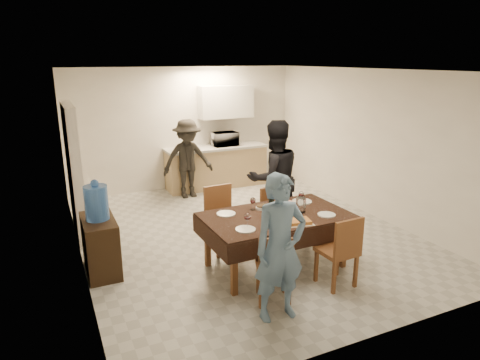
# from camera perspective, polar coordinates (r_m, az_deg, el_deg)

# --- Properties ---
(floor) EXTENTS (5.00, 6.00, 0.02)m
(floor) POSITION_cam_1_polar(r_m,az_deg,el_deg) (7.06, 0.51, -7.14)
(floor) COLOR #B3B3AE
(floor) RESTS_ON ground
(ceiling) EXTENTS (5.00, 6.00, 0.02)m
(ceiling) POSITION_cam_1_polar(r_m,az_deg,el_deg) (6.50, 0.57, 14.45)
(ceiling) COLOR white
(ceiling) RESTS_ON wall_back
(wall_back) EXTENTS (5.00, 0.02, 2.60)m
(wall_back) POSITION_cam_1_polar(r_m,az_deg,el_deg) (9.41, -7.39, 6.83)
(wall_back) COLOR white
(wall_back) RESTS_ON floor
(wall_front) EXTENTS (5.00, 0.02, 2.60)m
(wall_front) POSITION_cam_1_polar(r_m,az_deg,el_deg) (4.27, 18.21, -5.07)
(wall_front) COLOR white
(wall_front) RESTS_ON floor
(wall_left) EXTENTS (0.02, 6.00, 2.60)m
(wall_left) POSITION_cam_1_polar(r_m,az_deg,el_deg) (6.05, -21.35, 0.77)
(wall_left) COLOR white
(wall_left) RESTS_ON floor
(wall_right) EXTENTS (0.02, 6.00, 2.60)m
(wall_right) POSITION_cam_1_polar(r_m,az_deg,el_deg) (8.04, 16.90, 4.72)
(wall_right) COLOR white
(wall_right) RESTS_ON floor
(stub_partition) EXTENTS (0.15, 1.40, 2.10)m
(stub_partition) POSITION_cam_1_polar(r_m,az_deg,el_deg) (7.28, -21.24, 1.18)
(stub_partition) COLOR silver
(stub_partition) RESTS_ON floor
(kitchen_base_cabinet) EXTENTS (2.20, 0.60, 0.86)m
(kitchen_base_cabinet) POSITION_cam_1_polar(r_m,az_deg,el_deg) (9.49, -3.16, 1.65)
(kitchen_base_cabinet) COLOR tan
(kitchen_base_cabinet) RESTS_ON floor
(kitchen_worktop) EXTENTS (2.24, 0.64, 0.05)m
(kitchen_worktop) POSITION_cam_1_polar(r_m,az_deg,el_deg) (9.39, -3.21, 4.34)
(kitchen_worktop) COLOR #AEAEA9
(kitchen_worktop) RESTS_ON kitchen_base_cabinet
(upper_cabinet) EXTENTS (1.20, 0.34, 0.70)m
(upper_cabinet) POSITION_cam_1_polar(r_m,az_deg,el_deg) (9.48, -1.91, 10.38)
(upper_cabinet) COLOR silver
(upper_cabinet) RESTS_ON wall_back
(dining_table) EXTENTS (1.96, 1.17, 0.76)m
(dining_table) POSITION_cam_1_polar(r_m,az_deg,el_deg) (5.76, 4.84, -4.95)
(dining_table) COLOR black
(dining_table) RESTS_ON floor
(chair_near_left) EXTENTS (0.52, 0.53, 0.47)m
(chair_near_left) POSITION_cam_1_polar(r_m,az_deg,el_deg) (4.97, 5.02, -10.85)
(chair_near_left) COLOR brown
(chair_near_left) RESTS_ON floor
(chair_near_right) EXTENTS (0.45, 0.45, 0.51)m
(chair_near_right) POSITION_cam_1_polar(r_m,az_deg,el_deg) (5.42, 13.44, -8.44)
(chair_near_right) COLOR brown
(chair_near_right) RESTS_ON floor
(chair_far_left) EXTENTS (0.46, 0.46, 0.52)m
(chair_far_left) POSITION_cam_1_polar(r_m,az_deg,el_deg) (6.17, -1.88, -4.73)
(chair_far_left) COLOR brown
(chair_far_left) RESTS_ON floor
(chair_far_right) EXTENTS (0.48, 0.48, 0.46)m
(chair_far_right) POSITION_cam_1_polar(r_m,az_deg,el_deg) (6.59, 5.32, -4.12)
(chair_far_right) COLOR brown
(chair_far_right) RESTS_ON floor
(console) EXTENTS (0.41, 0.81, 0.75)m
(console) POSITION_cam_1_polar(r_m,az_deg,el_deg) (6.02, -18.10, -8.32)
(console) COLOR black
(console) RESTS_ON floor
(water_jug) EXTENTS (0.30, 0.30, 0.45)m
(water_jug) POSITION_cam_1_polar(r_m,az_deg,el_deg) (5.81, -18.61, -2.89)
(water_jug) COLOR #3D73CC
(water_jug) RESTS_ON console
(wine_bottle) EXTENTS (0.08, 0.08, 0.32)m
(wine_bottle) POSITION_cam_1_polar(r_m,az_deg,el_deg) (5.71, 4.20, -3.05)
(wine_bottle) COLOR black
(wine_bottle) RESTS_ON dining_table
(water_pitcher) EXTENTS (0.13, 0.13, 0.20)m
(water_pitcher) POSITION_cam_1_polar(r_m,az_deg,el_deg) (5.85, 8.10, -3.32)
(water_pitcher) COLOR white
(water_pitcher) RESTS_ON dining_table
(savoury_tart) EXTENTS (0.41, 0.34, 0.05)m
(savoury_tart) POSITION_cam_1_polar(r_m,az_deg,el_deg) (5.49, 7.73, -5.49)
(savoury_tart) COLOR #C57D39
(savoury_tart) RESTS_ON dining_table
(salad_bowl) EXTENTS (0.19, 0.19, 0.07)m
(salad_bowl) POSITION_cam_1_polar(r_m,az_deg,el_deg) (6.03, 6.49, -3.32)
(salad_bowl) COLOR silver
(salad_bowl) RESTS_ON dining_table
(mushroom_dish) EXTENTS (0.20, 0.20, 0.04)m
(mushroom_dish) POSITION_cam_1_polar(r_m,az_deg,el_deg) (5.95, 3.09, -3.69)
(mushroom_dish) COLOR silver
(mushroom_dish) RESTS_ON dining_table
(wine_glass_a) EXTENTS (0.09, 0.09, 0.20)m
(wine_glass_a) POSITION_cam_1_polar(r_m,az_deg,el_deg) (5.27, 0.99, -5.39)
(wine_glass_a) COLOR white
(wine_glass_a) RESTS_ON dining_table
(wine_glass_b) EXTENTS (0.08, 0.08, 0.18)m
(wine_glass_b) POSITION_cam_1_polar(r_m,az_deg,el_deg) (6.19, 8.15, -2.32)
(wine_glass_b) COLOR white
(wine_glass_b) RESTS_ON dining_table
(wine_glass_c) EXTENTS (0.08, 0.08, 0.18)m
(wine_glass_c) POSITION_cam_1_polar(r_m,az_deg,el_deg) (5.88, 1.72, -3.17)
(wine_glass_c) COLOR white
(wine_glass_c) RESTS_ON dining_table
(plate_near_left) EXTENTS (0.25, 0.25, 0.01)m
(plate_near_left) POSITION_cam_1_polar(r_m,az_deg,el_deg) (5.24, 0.73, -6.59)
(plate_near_left) COLOR silver
(plate_near_left) RESTS_ON dining_table
(plate_near_right) EXTENTS (0.24, 0.24, 0.01)m
(plate_near_right) POSITION_cam_1_polar(r_m,az_deg,el_deg) (5.82, 11.47, -4.55)
(plate_near_right) COLOR silver
(plate_near_right) RESTS_ON dining_table
(plate_far_left) EXTENTS (0.25, 0.25, 0.01)m
(plate_far_left) POSITION_cam_1_polar(r_m,az_deg,el_deg) (5.75, -1.87, -4.51)
(plate_far_left) COLOR silver
(plate_far_left) RESTS_ON dining_table
(plate_far_right) EXTENTS (0.28, 0.28, 0.02)m
(plate_far_right) POSITION_cam_1_polar(r_m,az_deg,el_deg) (6.29, 8.26, -2.84)
(plate_far_right) COLOR silver
(plate_far_right) RESTS_ON dining_table
(microwave) EXTENTS (0.54, 0.36, 0.30)m
(microwave) POSITION_cam_1_polar(r_m,az_deg,el_deg) (9.43, -2.03, 5.49)
(microwave) COLOR silver
(microwave) RESTS_ON kitchen_worktop
(person_near) EXTENTS (0.61, 0.42, 1.64)m
(person_near) POSITION_cam_1_polar(r_m,az_deg,el_deg) (4.63, 5.37, -9.03)
(person_near) COLOR slate
(person_near) RESTS_ON floor
(person_far) EXTENTS (0.93, 0.74, 1.86)m
(person_far) POSITION_cam_1_polar(r_m,az_deg,el_deg) (6.82, 4.54, 0.24)
(person_far) COLOR black
(person_far) RESTS_ON floor
(person_kitchen) EXTENTS (1.04, 0.60, 1.61)m
(person_kitchen) POSITION_cam_1_polar(r_m,az_deg,el_deg) (8.73, -6.98, 2.81)
(person_kitchen) COLOR black
(person_kitchen) RESTS_ON floor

